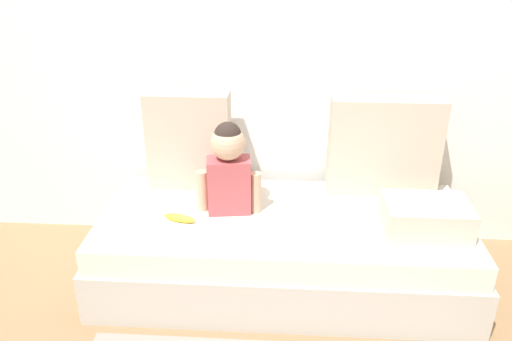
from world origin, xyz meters
TOP-DOWN VIEW (x-y plane):
  - ground_plane at (0.00, 0.00)m, footprint 12.00×12.00m
  - back_wall at (0.00, 0.54)m, footprint 5.13×0.10m
  - couch at (0.00, 0.00)m, footprint 1.93×0.83m
  - throw_pillow_left at (-0.53, 0.31)m, footprint 0.45×0.16m
  - throw_pillow_right at (0.53, 0.31)m, footprint 0.59×0.16m
  - toddler at (-0.28, 0.03)m, footprint 0.33×0.17m
  - banana at (-0.52, -0.09)m, footprint 0.18×0.09m
  - folded_blanket at (0.68, -0.10)m, footprint 0.40×0.28m

SIDE VIEW (x-z plane):
  - ground_plane at x=0.00m, z-range 0.00..0.00m
  - couch at x=0.00m, z-range 0.00..0.41m
  - banana at x=-0.52m, z-range 0.41..0.45m
  - folded_blanket at x=0.68m, z-range 0.41..0.56m
  - toddler at x=-0.28m, z-range 0.42..0.91m
  - throw_pillow_right at x=0.53m, z-range 0.41..0.95m
  - throw_pillow_left at x=-0.53m, z-range 0.41..0.96m
  - back_wall at x=0.00m, z-range 0.00..2.43m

